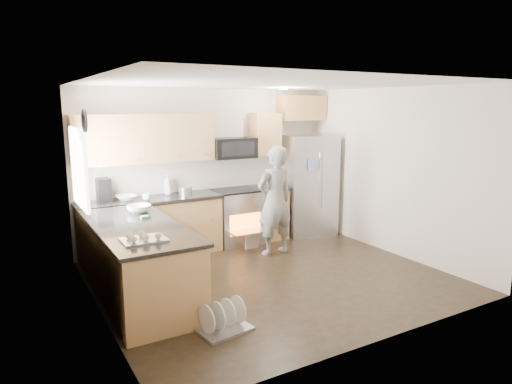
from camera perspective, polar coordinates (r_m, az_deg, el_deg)
ground at (r=6.37m, az=1.88°, el=-10.63°), size 4.50×4.50×0.00m
room_shell at (r=5.96m, az=1.60°, el=4.53°), size 4.54×4.04×2.62m
back_cabinet_run at (r=7.37m, az=-9.19°, el=-0.00°), size 4.45×0.64×2.50m
peninsula at (r=5.76m, az=-14.56°, el=-8.39°), size 0.96×2.36×1.02m
stove_range at (r=7.75m, az=-2.49°, el=-1.52°), size 0.76×0.97×1.79m
refrigerator at (r=8.34m, az=6.60°, el=0.87°), size 0.99×0.83×1.80m
person at (r=7.13m, az=2.37°, el=-1.11°), size 0.64×0.44×1.71m
dish_rack at (r=4.97m, az=-4.17°, el=-15.91°), size 0.59×0.50×0.33m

